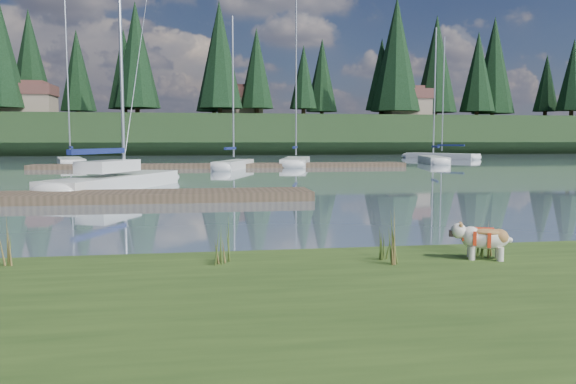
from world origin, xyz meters
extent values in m
plane|color=slate|center=(0.00, 30.00, 0.00)|extent=(200.00, 200.00, 0.00)
cube|color=black|center=(0.00, 73.00, 2.50)|extent=(200.00, 20.00, 5.00)
cylinder|color=silver|center=(4.03, -2.62, 0.44)|extent=(0.09, 0.09, 0.19)
cylinder|color=silver|center=(4.09, -2.44, 0.44)|extent=(0.09, 0.09, 0.19)
cylinder|color=silver|center=(4.37, -2.75, 0.44)|extent=(0.09, 0.09, 0.19)
cylinder|color=silver|center=(4.44, -2.58, 0.44)|extent=(0.09, 0.09, 0.19)
ellipsoid|color=silver|center=(4.24, -2.60, 0.64)|extent=(0.68, 0.51, 0.29)
ellipsoid|color=#A3703D|center=(4.24, -2.60, 0.73)|extent=(0.50, 0.42, 0.10)
ellipsoid|color=silver|center=(3.90, -2.47, 0.73)|extent=(0.28, 0.28, 0.21)
cube|color=black|center=(3.81, -2.43, 0.69)|extent=(0.10, 0.12, 0.08)
cube|color=silver|center=(-3.03, 13.43, 0.22)|extent=(4.65, 7.78, 0.70)
ellipsoid|color=silver|center=(-1.51, 16.97, 0.22)|extent=(2.37, 2.60, 0.70)
cylinder|color=silver|center=(-2.75, 14.07, 6.64)|extent=(0.14, 0.14, 11.68)
cube|color=navy|center=(-3.48, 12.38, 1.55)|extent=(1.56, 3.30, 0.20)
cube|color=silver|center=(-3.20, 13.02, 0.95)|extent=(2.23, 3.06, 0.45)
cube|color=#4C3D2C|center=(-4.00, 9.00, 0.15)|extent=(16.00, 2.00, 0.30)
cube|color=#4C3D2C|center=(2.00, 30.00, 0.15)|extent=(26.00, 2.20, 0.30)
cube|color=silver|center=(-9.55, 35.51, 0.22)|extent=(3.67, 7.80, 0.70)
ellipsoid|color=silver|center=(-10.56, 39.18, 0.22)|extent=(2.15, 2.44, 0.70)
cylinder|color=silver|center=(-9.55, 35.51, 6.74)|extent=(0.12, 0.12, 11.89)
cube|color=navy|center=(-9.28, 34.51, 1.40)|extent=(0.99, 2.97, 0.20)
cube|color=silver|center=(2.57, 28.52, 0.22)|extent=(3.22, 6.07, 0.70)
ellipsoid|color=silver|center=(3.54, 31.34, 0.22)|extent=(1.76, 1.96, 0.70)
cylinder|color=silver|center=(2.57, 28.52, 5.48)|extent=(0.12, 0.12, 9.36)
cube|color=navy|center=(2.31, 27.76, 1.40)|extent=(0.96, 2.30, 0.20)
cube|color=silver|center=(7.61, 32.89, 0.22)|extent=(3.64, 8.30, 0.70)
ellipsoid|color=silver|center=(8.53, 36.84, 0.22)|extent=(2.22, 2.55, 0.70)
cylinder|color=silver|center=(7.61, 32.89, 7.03)|extent=(0.12, 0.12, 12.45)
cube|color=navy|center=(7.36, 31.82, 1.40)|extent=(0.93, 3.18, 0.20)
cube|color=silver|center=(19.69, 35.07, 0.22)|extent=(3.02, 6.90, 0.70)
ellipsoid|color=silver|center=(20.46, 38.35, 0.22)|extent=(1.85, 2.12, 0.70)
cylinder|color=silver|center=(19.69, 35.07, 5.99)|extent=(0.12, 0.12, 10.37)
cube|color=navy|center=(19.48, 34.18, 1.40)|extent=(0.80, 2.65, 0.20)
cube|color=silver|center=(25.01, 45.26, 0.22)|extent=(5.70, 7.48, 0.70)
ellipsoid|color=silver|center=(22.90, 48.52, 0.22)|extent=(2.57, 2.70, 0.70)
cylinder|color=silver|center=(25.01, 45.26, 6.59)|extent=(0.12, 0.12, 11.58)
cube|color=navy|center=(25.59, 44.37, 1.40)|extent=(1.84, 2.70, 0.20)
cone|color=#475B23|center=(0.62, -2.22, 0.64)|extent=(0.03, 0.03, 0.59)
cone|color=brown|center=(0.73, -2.29, 0.58)|extent=(0.03, 0.03, 0.47)
cone|color=#475B23|center=(0.68, -2.19, 0.67)|extent=(0.03, 0.03, 0.65)
cone|color=brown|center=(0.76, -2.25, 0.56)|extent=(0.03, 0.03, 0.41)
cone|color=#475B23|center=(0.64, -2.30, 0.61)|extent=(0.03, 0.03, 0.53)
cone|color=#475B23|center=(0.50, -2.35, 0.56)|extent=(0.03, 0.03, 0.42)
cone|color=brown|center=(0.61, -2.42, 0.52)|extent=(0.03, 0.03, 0.33)
cone|color=#475B23|center=(0.56, -2.32, 0.58)|extent=(0.03, 0.03, 0.46)
cone|color=brown|center=(0.64, -2.38, 0.50)|extent=(0.03, 0.03, 0.29)
cone|color=#475B23|center=(0.52, -2.43, 0.54)|extent=(0.03, 0.03, 0.37)
cone|color=#475B23|center=(2.79, -2.69, 0.71)|extent=(0.03, 0.03, 0.72)
cone|color=brown|center=(2.90, -2.76, 0.64)|extent=(0.03, 0.03, 0.57)
cone|color=#475B23|center=(2.85, -2.66, 0.74)|extent=(0.03, 0.03, 0.79)
cone|color=brown|center=(2.93, -2.72, 0.60)|extent=(0.03, 0.03, 0.50)
cone|color=#475B23|center=(2.81, -2.77, 0.67)|extent=(0.03, 0.03, 0.65)
cone|color=#475B23|center=(-2.22, -2.02, 0.64)|extent=(0.03, 0.03, 0.58)
cone|color=brown|center=(-2.11, -2.09, 0.58)|extent=(0.03, 0.03, 0.47)
cone|color=#475B23|center=(-2.16, -1.99, 0.67)|extent=(0.03, 0.03, 0.64)
cone|color=brown|center=(-2.08, -2.05, 0.55)|extent=(0.03, 0.03, 0.41)
cone|color=#475B23|center=(-2.20, -2.10, 0.61)|extent=(0.03, 0.03, 0.52)
cone|color=#475B23|center=(2.79, -2.41, 0.59)|extent=(0.03, 0.03, 0.48)
cone|color=brown|center=(2.90, -2.48, 0.54)|extent=(0.03, 0.03, 0.38)
cone|color=#475B23|center=(2.85, -2.38, 0.61)|extent=(0.03, 0.03, 0.53)
cone|color=brown|center=(2.93, -2.44, 0.52)|extent=(0.03, 0.03, 0.33)
cone|color=#475B23|center=(2.81, -2.49, 0.57)|extent=(0.03, 0.03, 0.43)
cone|color=#475B23|center=(4.26, -2.43, 0.63)|extent=(0.03, 0.03, 0.55)
cone|color=brown|center=(4.37, -2.50, 0.57)|extent=(0.03, 0.03, 0.44)
cone|color=#475B23|center=(4.32, -2.40, 0.65)|extent=(0.03, 0.03, 0.61)
cone|color=brown|center=(4.40, -2.46, 0.54)|extent=(0.03, 0.03, 0.39)
cone|color=#475B23|center=(4.28, -2.51, 0.60)|extent=(0.03, 0.03, 0.50)
cube|color=#33281C|center=(0.00, -1.60, 0.07)|extent=(60.00, 0.50, 0.14)
cylinder|color=#382619|center=(-25.00, 68.00, 5.90)|extent=(0.60, 0.60, 1.80)
cylinder|color=#382619|center=(-10.00, 72.00, 5.90)|extent=(0.60, 0.60, 1.80)
cone|color=black|center=(-10.00, 72.00, 11.75)|extent=(4.84, 4.84, 11.00)
cylinder|color=#382619|center=(3.00, 66.00, 5.90)|extent=(0.60, 0.60, 1.80)
cone|color=black|center=(3.00, 66.00, 13.10)|extent=(6.16, 6.16, 14.00)
cylinder|color=#382619|center=(15.00, 70.00, 5.90)|extent=(0.60, 0.60, 1.80)
cone|color=black|center=(15.00, 70.00, 10.85)|extent=(3.96, 3.96, 9.00)
cylinder|color=#382619|center=(28.00, 68.00, 5.90)|extent=(0.60, 0.60, 1.80)
cone|color=black|center=(28.00, 68.00, 14.00)|extent=(7.04, 7.04, 16.00)
cylinder|color=#382619|center=(42.00, 71.00, 5.90)|extent=(0.60, 0.60, 1.80)
cone|color=black|center=(42.00, 71.00, 12.20)|extent=(5.28, 5.28, 12.00)
cylinder|color=#382619|center=(55.00, 67.00, 5.90)|extent=(0.60, 0.60, 1.80)
cone|color=black|center=(55.00, 67.00, 11.52)|extent=(4.62, 4.62, 10.50)
cube|color=gray|center=(-22.00, 70.00, 6.40)|extent=(6.00, 5.00, 2.80)
cube|color=brown|center=(-22.00, 70.00, 8.50)|extent=(6.30, 5.30, 1.40)
cube|color=brown|center=(-22.00, 70.00, 9.30)|extent=(4.20, 3.60, 0.70)
cube|color=gray|center=(6.00, 71.00, 6.40)|extent=(6.00, 5.00, 2.80)
cube|color=brown|center=(6.00, 71.00, 8.50)|extent=(6.30, 5.30, 1.40)
cube|color=brown|center=(6.00, 71.00, 9.30)|extent=(4.20, 3.60, 0.70)
cube|color=gray|center=(30.00, 69.00, 6.40)|extent=(6.00, 5.00, 2.80)
cube|color=brown|center=(30.00, 69.00, 8.50)|extent=(6.30, 5.30, 1.40)
cube|color=brown|center=(30.00, 69.00, 9.30)|extent=(4.20, 3.60, 0.70)
camera|label=1|loc=(0.37, -9.71, 2.00)|focal=35.00mm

